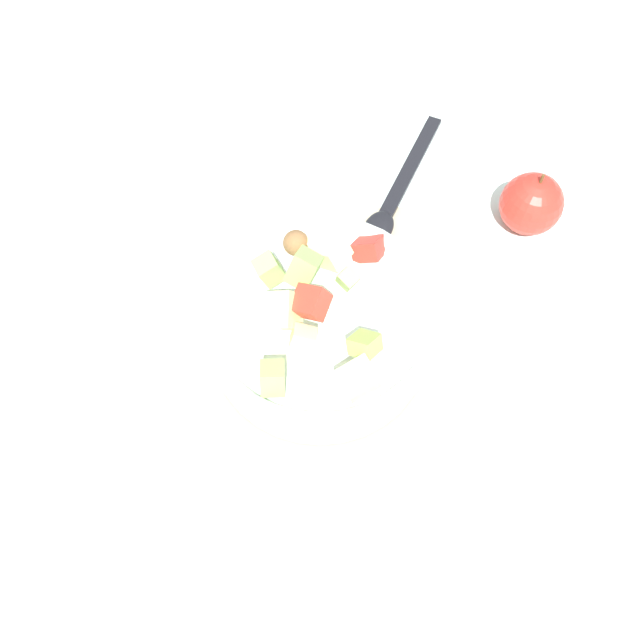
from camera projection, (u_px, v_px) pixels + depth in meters
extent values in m
plane|color=silver|center=(329.00, 354.00, 0.73)|extent=(2.40, 2.40, 0.00)
cube|color=tan|center=(329.00, 353.00, 0.73)|extent=(0.42, 0.33, 0.01)
cylinder|color=white|center=(320.00, 329.00, 0.70)|extent=(0.24, 0.24, 0.06)
torus|color=white|center=(320.00, 314.00, 0.68)|extent=(0.26, 0.26, 0.02)
cube|color=red|center=(369.00, 249.00, 0.71)|extent=(0.04, 0.04, 0.04)
cube|color=#93C160|center=(304.00, 269.00, 0.64)|extent=(0.04, 0.04, 0.05)
cube|color=beige|center=(282.00, 311.00, 0.63)|extent=(0.05, 0.04, 0.05)
cube|color=#A3CC6B|center=(348.00, 279.00, 0.64)|extent=(0.03, 0.03, 0.03)
cube|color=#9EC656|center=(365.00, 344.00, 0.63)|extent=(0.04, 0.04, 0.03)
cube|color=#93C160|center=(272.00, 378.00, 0.62)|extent=(0.03, 0.03, 0.04)
cube|color=beige|center=(259.00, 329.00, 0.63)|extent=(0.05, 0.05, 0.04)
cube|color=beige|center=(334.00, 251.00, 0.67)|extent=(0.05, 0.05, 0.04)
cube|color=#A3CC6B|center=(269.00, 270.00, 0.66)|extent=(0.03, 0.04, 0.04)
cube|color=beige|center=(303.00, 338.00, 0.62)|extent=(0.03, 0.03, 0.03)
cube|color=beige|center=(323.00, 246.00, 0.69)|extent=(0.04, 0.04, 0.03)
cube|color=beige|center=(358.00, 379.00, 0.62)|extent=(0.05, 0.05, 0.04)
cube|color=#BC3828|center=(311.00, 303.00, 0.62)|extent=(0.04, 0.04, 0.04)
sphere|color=brown|center=(296.00, 243.00, 0.69)|extent=(0.04, 0.04, 0.04)
ellipsoid|color=black|center=(378.00, 228.00, 0.80)|extent=(0.07, 0.06, 0.01)
cube|color=black|center=(410.00, 167.00, 0.86)|extent=(0.18, 0.10, 0.01)
sphere|color=red|center=(531.00, 204.00, 0.79)|extent=(0.08, 0.08, 0.08)
cylinder|color=brown|center=(542.00, 179.00, 0.75)|extent=(0.00, 0.00, 0.01)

